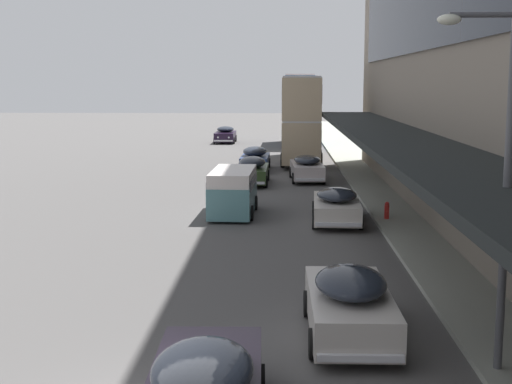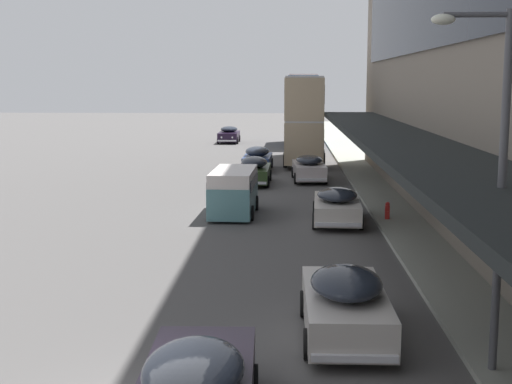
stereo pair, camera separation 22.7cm
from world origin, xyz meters
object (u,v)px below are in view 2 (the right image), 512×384
(transit_bus_kerbside_front, at_px, (305,116))
(sedan_trailing_near, at_px, (345,303))
(sedan_lead_near, at_px, (257,158))
(fire_hydrant, at_px, (387,211))
(vw_van, at_px, (234,189))
(street_lamp, at_px, (493,166))
(sedan_second_near, at_px, (254,170))
(sedan_trailing_mid, at_px, (229,135))
(sedan_second_mid, at_px, (309,168))
(transit_bus_kerbside_rear, at_px, (303,107))
(sedan_oncoming_front, at_px, (337,205))

(transit_bus_kerbside_front, distance_m, sedan_trailing_near, 35.44)
(sedan_trailing_near, xyz_separation_m, sedan_lead_near, (-3.18, 30.38, -0.03))
(fire_hydrant, bearing_deg, vw_van, 166.42)
(sedan_lead_near, relative_size, street_lamp, 0.68)
(fire_hydrant, bearing_deg, street_lamp, -91.05)
(sedan_second_near, bearing_deg, sedan_lead_near, 90.78)
(transit_bus_kerbside_front, relative_size, sedan_trailing_mid, 2.51)
(sedan_trailing_near, xyz_separation_m, sedan_second_mid, (-0.01, 25.48, -0.04))
(sedan_second_near, xyz_separation_m, street_lamp, (5.61, -26.13, 3.35))
(sedan_trailing_near, height_order, sedan_second_near, sedan_trailing_near)
(sedan_trailing_near, relative_size, street_lamp, 0.67)
(transit_bus_kerbside_rear, bearing_deg, street_lamp, -87.32)
(transit_bus_kerbside_front, distance_m, vw_van, 20.96)
(vw_van, xyz_separation_m, street_lamp, (6.07, -16.85, 3.02))
(vw_van, bearing_deg, sedan_trailing_mid, 94.91)
(transit_bus_kerbside_front, relative_size, sedan_trailing_near, 2.46)
(transit_bus_kerbside_rear, height_order, vw_van, transit_bus_kerbside_rear)
(transit_bus_kerbside_front, height_order, vw_van, transit_bus_kerbside_front)
(transit_bus_kerbside_rear, distance_m, sedan_trailing_near, 48.98)
(sedan_second_mid, height_order, street_lamp, street_lamp)
(sedan_trailing_near, distance_m, sedan_second_mid, 25.48)
(sedan_oncoming_front, distance_m, street_lamp, 15.64)
(transit_bus_kerbside_rear, bearing_deg, sedan_second_mid, -90.32)
(transit_bus_kerbside_front, height_order, sedan_second_mid, transit_bus_kerbside_front)
(transit_bus_kerbside_front, xyz_separation_m, fire_hydrant, (2.78, -22.07, -2.76))
(transit_bus_kerbside_rear, bearing_deg, sedan_second_near, -97.39)
(sedan_trailing_near, distance_m, sedan_second_near, 24.30)
(street_lamp, bearing_deg, transit_bus_kerbside_rear, 92.68)
(sedan_second_near, bearing_deg, sedan_trailing_mid, 97.55)
(street_lamp, bearing_deg, sedan_second_near, 102.11)
(vw_van, height_order, fire_hydrant, vw_van)
(sedan_oncoming_front, xyz_separation_m, street_lamp, (1.78, -15.16, 3.40))
(sedan_trailing_near, relative_size, sedan_lead_near, 0.98)
(sedan_second_near, xyz_separation_m, sedan_second_mid, (3.08, 1.38, -0.01))
(sedan_lead_near, distance_m, street_lamp, 33.08)
(sedan_trailing_near, height_order, vw_van, vw_van)
(sedan_lead_near, bearing_deg, fire_hydrant, -70.76)
(transit_bus_kerbside_front, distance_m, sedan_lead_near, 6.41)
(sedan_oncoming_front, distance_m, fire_hydrant, 2.07)
(sedan_second_near, distance_m, fire_hydrant, 12.32)
(vw_van, bearing_deg, sedan_second_near, 87.10)
(sedan_second_mid, distance_m, vw_van, 11.24)
(sedan_lead_near, height_order, fire_hydrant, sedan_lead_near)
(street_lamp, bearing_deg, fire_hydrant, 88.95)
(transit_bus_kerbside_front, bearing_deg, sedan_trailing_mid, 112.75)
(transit_bus_kerbside_rear, distance_m, sedan_second_mid, 23.58)
(transit_bus_kerbside_front, height_order, street_lamp, street_lamp)
(vw_van, distance_m, street_lamp, 18.16)
(sedan_oncoming_front, distance_m, sedan_second_mid, 12.37)
(sedan_lead_near, xyz_separation_m, fire_hydrant, (5.97, -17.10, -0.27))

